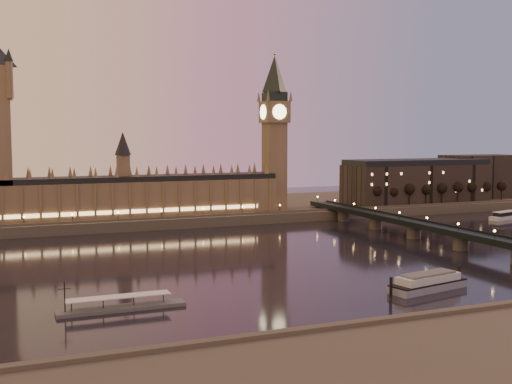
% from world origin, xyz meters
% --- Properties ---
extents(ground, '(700.00, 700.00, 0.00)m').
position_xyz_m(ground, '(0.00, 0.00, 0.00)').
color(ground, black).
rests_on(ground, ground).
extents(far_embankment, '(560.00, 130.00, 6.00)m').
position_xyz_m(far_embankment, '(30.00, 165.00, 3.00)').
color(far_embankment, '#423D35').
rests_on(far_embankment, ground).
extents(palace_of_westminster, '(180.00, 26.62, 52.00)m').
position_xyz_m(palace_of_westminster, '(-40.12, 120.99, 21.71)').
color(palace_of_westminster, brown).
rests_on(palace_of_westminster, ground).
extents(big_ben, '(17.68, 17.68, 104.00)m').
position_xyz_m(big_ben, '(53.99, 120.99, 63.95)').
color(big_ben, brown).
rests_on(big_ben, ground).
extents(westminster_bridge, '(13.20, 260.00, 15.30)m').
position_xyz_m(westminster_bridge, '(91.61, 0.00, 5.52)').
color(westminster_bridge, black).
rests_on(westminster_bridge, ground).
extents(city_block, '(155.00, 45.00, 34.00)m').
position_xyz_m(city_block, '(194.94, 130.93, 22.24)').
color(city_block, black).
rests_on(city_block, ground).
extents(bare_tree_0, '(6.64, 6.64, 13.51)m').
position_xyz_m(bare_tree_0, '(124.81, 109.00, 16.10)').
color(bare_tree_0, black).
rests_on(bare_tree_0, ground).
extents(bare_tree_1, '(6.64, 6.64, 13.51)m').
position_xyz_m(bare_tree_1, '(138.94, 109.00, 16.10)').
color(bare_tree_1, black).
rests_on(bare_tree_1, ground).
extents(bare_tree_2, '(6.64, 6.64, 13.51)m').
position_xyz_m(bare_tree_2, '(153.07, 109.00, 16.10)').
color(bare_tree_2, black).
rests_on(bare_tree_2, ground).
extents(bare_tree_3, '(6.64, 6.64, 13.51)m').
position_xyz_m(bare_tree_3, '(167.20, 109.00, 16.10)').
color(bare_tree_3, black).
rests_on(bare_tree_3, ground).
extents(bare_tree_4, '(6.64, 6.64, 13.51)m').
position_xyz_m(bare_tree_4, '(181.33, 109.00, 16.10)').
color(bare_tree_4, black).
rests_on(bare_tree_4, ground).
extents(bare_tree_5, '(6.64, 6.64, 13.51)m').
position_xyz_m(bare_tree_5, '(195.46, 109.00, 16.10)').
color(bare_tree_5, black).
rests_on(bare_tree_5, ground).
extents(bare_tree_6, '(6.64, 6.64, 13.51)m').
position_xyz_m(bare_tree_6, '(209.59, 109.00, 16.10)').
color(bare_tree_6, black).
rests_on(bare_tree_6, ground).
extents(bare_tree_7, '(6.64, 6.64, 13.51)m').
position_xyz_m(bare_tree_7, '(223.72, 109.00, 16.10)').
color(bare_tree_7, black).
rests_on(bare_tree_7, ground).
extents(bare_tree_8, '(6.64, 6.64, 13.51)m').
position_xyz_m(bare_tree_8, '(237.85, 109.00, 16.10)').
color(bare_tree_8, black).
rests_on(bare_tree_8, ground).
extents(cruise_boat_b, '(30.07, 14.91, 5.39)m').
position_xyz_m(cruise_boat_b, '(197.10, 61.98, 2.37)').
color(cruise_boat_b, silver).
rests_on(cruise_boat_b, ground).
extents(moored_barge, '(36.55, 15.29, 6.83)m').
position_xyz_m(moored_barge, '(26.18, -80.26, 2.88)').
color(moored_barge, '#858EA9').
rests_on(moored_barge, ground).
extents(pontoon_pier, '(41.00, 6.83, 10.93)m').
position_xyz_m(pontoon_pier, '(-81.81, -64.70, 1.18)').
color(pontoon_pier, '#595B5E').
rests_on(pontoon_pier, ground).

